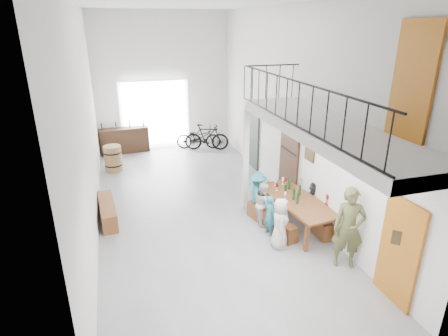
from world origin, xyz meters
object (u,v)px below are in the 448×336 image
object	(u,v)px
side_bench	(108,211)
bicycle_near	(199,137)
bench_inner	(271,221)
serving_counter	(124,140)
host_standing	(349,228)
tasting_table	(297,202)
oak_barrel	(113,158)

from	to	relation	value
side_bench	bicycle_near	xyz separation A→B (m)	(3.77, 5.30, 0.24)
bench_inner	serving_counter	bearing A→B (deg)	100.93
bicycle_near	serving_counter	bearing A→B (deg)	97.49
serving_counter	host_standing	distance (m)	10.26
tasting_table	side_bench	size ratio (longest dim) A/B	1.50
bench_inner	host_standing	bearing A→B (deg)	-77.59
bench_inner	oak_barrel	xyz separation A→B (m)	(-3.80, 5.42, 0.25)
oak_barrel	serving_counter	distance (m)	2.05
bicycle_near	bench_inner	bearing A→B (deg)	-162.77
tasting_table	serving_counter	distance (m)	8.48
tasting_table	oak_barrel	size ratio (longest dim) A/B	2.82
tasting_table	oak_barrel	xyz separation A→B (m)	(-4.45, 5.52, -0.24)
bench_inner	host_standing	xyz separation A→B (m)	(0.92, -1.93, 0.71)
tasting_table	bench_inner	bearing A→B (deg)	164.19
tasting_table	host_standing	xyz separation A→B (m)	(0.27, -1.83, 0.21)
host_standing	side_bench	bearing A→B (deg)	168.26
bench_inner	bicycle_near	distance (m)	7.02
serving_counter	side_bench	bearing A→B (deg)	-103.07
side_bench	tasting_table	bearing A→B (deg)	-21.05
side_bench	oak_barrel	world-z (taller)	oak_barrel
tasting_table	bicycle_near	xyz separation A→B (m)	(-0.93, 7.11, -0.22)
tasting_table	serving_counter	xyz separation A→B (m)	(-3.95, 7.51, -0.19)
bench_inner	side_bench	size ratio (longest dim) A/B	1.05
side_bench	oak_barrel	xyz separation A→B (m)	(0.25, 3.71, 0.22)
host_standing	tasting_table	bearing A→B (deg)	122.89
tasting_table	host_standing	bearing A→B (deg)	-88.78
tasting_table	side_bench	distance (m)	5.06
side_bench	serving_counter	bearing A→B (deg)	82.50
tasting_table	side_bench	bearing A→B (deg)	151.77
bench_inner	bicycle_near	bearing A→B (deg)	79.18
bench_inner	bicycle_near	xyz separation A→B (m)	(-0.28, 7.01, 0.28)
side_bench	serving_counter	distance (m)	5.75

